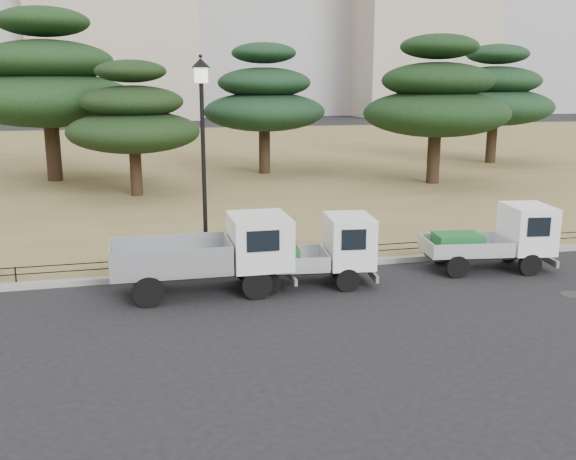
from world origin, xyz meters
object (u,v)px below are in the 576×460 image
object	(u,v)px
truck_large	(213,251)
street_lamp	(203,129)
truck_kei_rear	(497,238)
truck_kei_front	(317,251)

from	to	relation	value
truck_large	street_lamp	bearing A→B (deg)	90.37
truck_kei_rear	street_lamp	size ratio (longest dim) A/B	0.65
truck_kei_front	truck_kei_rear	world-z (taller)	truck_kei_rear
truck_large	truck_kei_rear	size ratio (longest dim) A/B	1.21
truck_kei_front	street_lamp	size ratio (longest dim) A/B	0.63
truck_kei_front	street_lamp	bearing A→B (deg)	153.37
truck_kei_rear	street_lamp	distance (m)	8.65
truck_kei_front	truck_kei_rear	xyz separation A→B (m)	(5.27, 0.13, 0.01)
truck_large	street_lamp	distance (m)	3.35
truck_large	truck_kei_front	size ratio (longest dim) A/B	1.24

